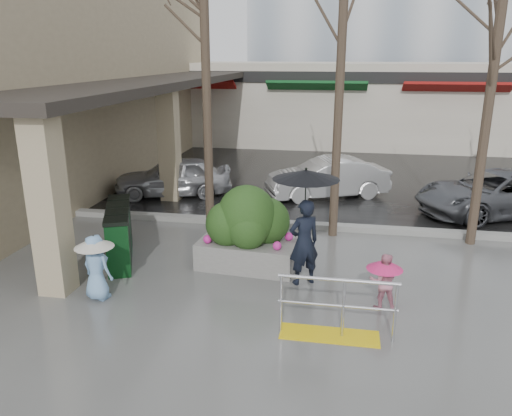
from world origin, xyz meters
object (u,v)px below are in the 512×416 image
(tree_midwest, at_px, (343,14))
(car_c, at_px, (496,193))
(tree_west, at_px, (205,23))
(tree_mideast, at_px, (499,31))
(woman, at_px, (305,216))
(handrail, at_px, (334,315))
(child_pink, at_px, (384,277))
(planter, at_px, (248,229))
(car_b, at_px, (327,178))
(news_boxes, at_px, (119,233))
(child_blue, at_px, (96,262))
(car_a, at_px, (174,176))

(tree_midwest, bearing_deg, car_c, 29.59)
(tree_west, bearing_deg, tree_mideast, 0.00)
(tree_west, relative_size, woman, 2.88)
(handrail, distance_m, tree_midwest, 6.83)
(tree_west, xyz_separation_m, child_pink, (4.19, -3.70, -4.47))
(tree_west, relative_size, planter, 3.17)
(tree_west, relative_size, tree_mideast, 1.05)
(tree_midwest, relative_size, woman, 2.97)
(woman, xyz_separation_m, car_b, (0.20, 6.46, -0.77))
(news_boxes, bearing_deg, child_pink, -35.95)
(tree_midwest, bearing_deg, woman, -99.69)
(woman, xyz_separation_m, news_boxes, (-4.11, 0.52, -0.80))
(tree_mideast, bearing_deg, car_b, 135.45)
(tree_west, relative_size, tree_midwest, 0.97)
(child_blue, bearing_deg, tree_midwest, -117.21)
(child_pink, xyz_separation_m, car_b, (-1.29, 7.24, 0.02))
(child_blue, distance_m, car_a, 7.15)
(tree_mideast, bearing_deg, child_pink, -122.00)
(tree_mideast, distance_m, car_b, 6.59)
(tree_west, relative_size, child_blue, 5.44)
(tree_mideast, xyz_separation_m, car_c, (1.17, 2.54, -4.23))
(news_boxes, bearing_deg, car_b, 31.19)
(tree_mideast, height_order, car_a, tree_mideast)
(car_b, bearing_deg, car_c, 54.99)
(woman, xyz_separation_m, child_pink, (1.49, -0.78, -0.79))
(child_pink, height_order, car_a, car_a)
(planter, bearing_deg, child_pink, -26.84)
(child_blue, bearing_deg, handrail, -169.79)
(tree_mideast, xyz_separation_m, child_blue, (-7.50, -4.24, -4.12))
(child_blue, height_order, planter, planter)
(handrail, relative_size, tree_midwest, 0.27)
(tree_west, distance_m, child_blue, 6.15)
(child_blue, relative_size, car_a, 0.34)
(car_b, bearing_deg, tree_mideast, 22.38)
(tree_midwest, height_order, car_c, tree_midwest)
(handrail, distance_m, child_pink, 1.40)
(handrail, distance_m, car_b, 8.36)
(planter, xyz_separation_m, car_b, (1.44, 5.86, -0.23))
(news_boxes, distance_m, car_b, 7.34)
(planter, xyz_separation_m, news_boxes, (-2.87, -0.08, -0.26))
(woman, distance_m, car_a, 7.46)
(tree_midwest, xyz_separation_m, woman, (-0.50, -2.92, -3.83))
(tree_midwest, xyz_separation_m, car_c, (4.47, 2.54, -4.60))
(car_b, distance_m, car_c, 4.87)
(car_a, height_order, car_c, same)
(handrail, bearing_deg, woman, 109.26)
(car_b, bearing_deg, news_boxes, -58.98)
(tree_mideast, distance_m, child_blue, 9.55)
(woman, height_order, child_blue, woman)
(tree_west, bearing_deg, child_blue, -103.26)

